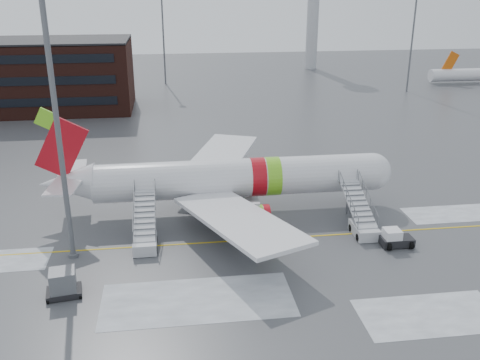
{
  "coord_description": "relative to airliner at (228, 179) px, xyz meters",
  "views": [
    {
      "loc": [
        -7.39,
        -43.58,
        21.96
      ],
      "look_at": [
        -1.03,
        3.82,
        4.0
      ],
      "focal_mm": 40.0,
      "sensor_mm": 36.0,
      "label": 1
    }
  ],
  "objects": [
    {
      "name": "ground",
      "position": [
        1.98,
        -5.82,
        -3.42
      ],
      "size": [
        260.0,
        260.0,
        0.0
      ],
      "primitive_type": "plane",
      "color": "#494C4F",
      "rests_on": "ground"
    },
    {
      "name": "light_mast_far_n",
      "position": [
        -6.02,
        72.18,
        10.42
      ],
      "size": [
        1.2,
        1.2,
        24.25
      ],
      "color": "#595B60",
      "rests_on": "ground"
    },
    {
      "name": "light_mast_far_ne",
      "position": [
        43.98,
        56.18,
        10.42
      ],
      "size": [
        1.2,
        1.2,
        24.25
      ],
      "color": "#595B60",
      "rests_on": "ground"
    },
    {
      "name": "airstair_aft",
      "position": [
        -8.06,
        -6.54,
        -2.35
      ],
      "size": [
        2.05,
        7.7,
        3.48
      ],
      "color": "#B4B6BC",
      "rests_on": "ground"
    },
    {
      "name": "pushback_tug",
      "position": [
        13.65,
        -9.6,
        -2.71
      ],
      "size": [
        2.8,
        2.1,
        1.6
      ],
      "color": "black",
      "rests_on": "ground"
    },
    {
      "name": "airliner",
      "position": [
        0.0,
        0.0,
        0.0
      ],
      "size": [
        35.03,
        32.97,
        11.18
      ],
      "color": "silver",
      "rests_on": "ground"
    },
    {
      "name": "uld_container",
      "position": [
        -13.79,
        -13.86,
        -2.46
      ],
      "size": [
        2.76,
        2.19,
        2.06
      ],
      "color": "black",
      "rests_on": "ground"
    },
    {
      "name": "airstair_fwd",
      "position": [
        11.69,
        -6.54,
        -2.35
      ],
      "size": [
        2.05,
        7.7,
        3.48
      ],
      "color": "#B9BBC1",
      "rests_on": "ground"
    },
    {
      "name": "light_mast_near",
      "position": [
        -14.07,
        -7.82,
        10.92
      ],
      "size": [
        1.2,
        1.2,
        27.89
      ],
      "color": "#595B60",
      "rests_on": "ground"
    }
  ]
}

